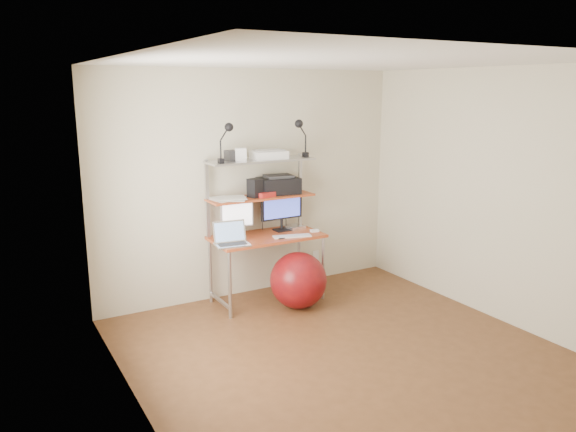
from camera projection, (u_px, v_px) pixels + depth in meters
name	position (u px, v px, depth m)	size (l,w,h in m)	color
room	(345.00, 215.00, 4.72)	(3.60, 3.60, 3.60)	brown
computer_desk	(264.00, 215.00, 6.06)	(1.20, 0.60, 1.57)	#BA4E24
wall_outlet	(316.00, 255.00, 6.85)	(0.08, 0.01, 0.12)	white
monitor_silver	(237.00, 217.00, 5.99)	(0.35, 0.16, 0.40)	#B4B4B9
monitor_black	(282.00, 208.00, 6.23)	(0.51, 0.15, 0.51)	black
laptop	(231.00, 240.00, 5.70)	(0.37, 0.31, 0.30)	silver
keyboard	(292.00, 236.00, 6.00)	(0.41, 0.12, 0.01)	white
mouse	(314.00, 231.00, 6.21)	(0.09, 0.05, 0.02)	white
mac_mini	(294.00, 227.00, 6.35)	(0.20, 0.20, 0.04)	silver
phone	(279.00, 237.00, 5.96)	(0.07, 0.13, 0.01)	black
printer	(279.00, 185.00, 6.20)	(0.47, 0.35, 0.21)	black
nas_cube	(255.00, 188.00, 6.00)	(0.14, 0.14, 0.20)	black
red_box	(265.00, 194.00, 6.02)	(0.19, 0.13, 0.05)	#AC1F1B
scanner	(269.00, 154.00, 6.03)	(0.39, 0.27, 0.10)	white
box_white	(241.00, 155.00, 5.84)	(0.11, 0.10, 0.13)	white
box_grey	(231.00, 156.00, 5.84)	(0.11, 0.11, 0.11)	#2C2C2E
clip_lamp_left	(227.00, 134.00, 5.62)	(0.16, 0.09, 0.41)	black
clip_lamp_right	(300.00, 130.00, 6.10)	(0.16, 0.09, 0.41)	black
exercise_ball	(298.00, 280.00, 5.95)	(0.60, 0.60, 0.60)	maroon
paper_stack	(229.00, 199.00, 5.88)	(0.40, 0.41, 0.02)	white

